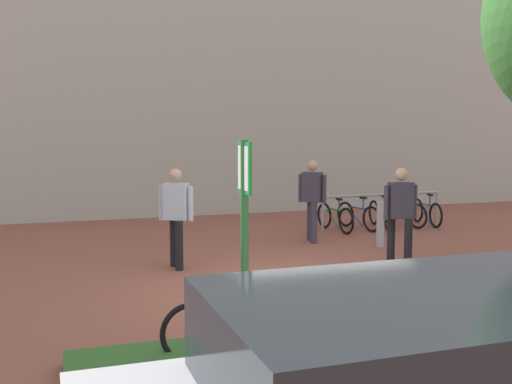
% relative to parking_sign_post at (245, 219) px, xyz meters
% --- Properties ---
extents(ground_plane, '(60.00, 60.00, 0.00)m').
position_rel_parking_sign_post_xyz_m(ground_plane, '(1.61, 2.50, -1.52)').
color(ground_plane, brown).
extents(building_facade, '(28.00, 1.20, 10.00)m').
position_rel_parking_sign_post_xyz_m(building_facade, '(1.61, 11.03, 3.48)').
color(building_facade, '#B2ADA3').
rests_on(building_facade, ground).
extents(planter_strip, '(7.00, 1.10, 0.16)m').
position_rel_parking_sign_post_xyz_m(planter_strip, '(1.71, -0.00, -1.44)').
color(planter_strip, '#336028').
rests_on(planter_strip, ground).
extents(parking_sign_post, '(0.08, 0.36, 2.31)m').
position_rel_parking_sign_post_xyz_m(parking_sign_post, '(0.00, 0.00, 0.00)').
color(parking_sign_post, '#2D7238').
rests_on(parking_sign_post, ground).
extents(bike_at_sign, '(1.68, 0.42, 0.86)m').
position_rel_parking_sign_post_xyz_m(bike_at_sign, '(-0.01, 0.14, -1.17)').
color(bike_at_sign, black).
rests_on(bike_at_sign, ground).
extents(bike_rack_cluster, '(3.21, 1.68, 0.83)m').
position_rel_parking_sign_post_xyz_m(bike_rack_cluster, '(5.59, 7.14, -1.17)').
color(bike_rack_cluster, '#99999E').
rests_on(bike_rack_cluster, ground).
extents(bollard_steel, '(0.16, 0.16, 0.90)m').
position_rel_parking_sign_post_xyz_m(bollard_steel, '(4.43, 5.12, -1.07)').
color(bollard_steel, '#ADADB2').
rests_on(bollard_steel, ground).
extents(person_suited_dark, '(0.48, 0.47, 1.72)m').
position_rel_parking_sign_post_xyz_m(person_suited_dark, '(3.31, 6.01, -0.54)').
color(person_suited_dark, '#383342').
rests_on(person_suited_dark, ground).
extents(person_suited_navy, '(0.61, 0.46, 1.72)m').
position_rel_parking_sign_post_xyz_m(person_suited_navy, '(3.87, 3.45, -0.54)').
color(person_suited_navy, black).
rests_on(person_suited_navy, ground).
extents(person_casual_tan, '(0.54, 0.46, 1.72)m').
position_rel_parking_sign_post_xyz_m(person_casual_tan, '(0.14, 4.49, -0.54)').
color(person_casual_tan, black).
rests_on(person_casual_tan, ground).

